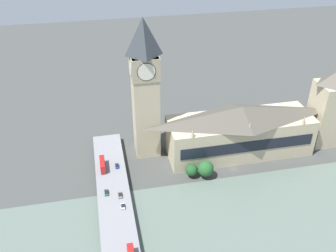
% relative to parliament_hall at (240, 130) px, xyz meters
% --- Properties ---
extents(ground_plane, '(600.00, 600.00, 0.00)m').
position_rel_parliament_hall_xyz_m(ground_plane, '(-15.84, 8.00, -15.10)').
color(ground_plane, '#424442').
extents(river_water, '(63.81, 360.00, 0.30)m').
position_rel_parliament_hall_xyz_m(river_water, '(-53.74, 8.00, -14.95)').
color(river_water, slate).
rests_on(river_water, ground_plane).
extents(parliament_hall, '(26.13, 83.10, 30.42)m').
position_rel_parliament_hall_xyz_m(parliament_hall, '(0.00, 0.00, 0.00)').
color(parliament_hall, '#C1B28E').
rests_on(parliament_hall, ground_plane).
extents(clock_tower, '(15.08, 15.08, 80.14)m').
position_rel_parliament_hall_xyz_m(clock_tower, '(11.57, 52.46, 27.59)').
color(clock_tower, '#C1B28E').
rests_on(clock_tower, ground_plane).
extents(victoria_tower, '(17.18, 17.18, 50.92)m').
position_rel_parliament_hall_xyz_m(victoria_tower, '(0.06, -54.14, 8.36)').
color(victoria_tower, '#C1B28E').
rests_on(victoria_tower, ground_plane).
extents(road_bridge, '(159.62, 16.14, 4.74)m').
position_rel_parliament_hall_xyz_m(road_bridge, '(-53.74, 75.45, -11.25)').
color(road_bridge, slate).
rests_on(road_bridge, ground_plane).
extents(double_decker_bus_rear, '(10.97, 2.64, 5.12)m').
position_rel_parliament_hall_xyz_m(double_decker_bus_rear, '(-5.81, 79.40, -7.53)').
color(double_decker_bus_rear, red).
rests_on(double_decker_bus_rear, road_bridge).
extents(car_northbound_lead, '(4.18, 1.79, 1.37)m').
position_rel_parliament_hall_xyz_m(car_northbound_lead, '(-5.93, 71.87, -9.67)').
color(car_northbound_lead, navy).
rests_on(car_northbound_lead, road_bridge).
extents(car_northbound_mid, '(3.84, 1.80, 1.35)m').
position_rel_parliament_hall_xyz_m(car_northbound_mid, '(-37.12, 71.89, -9.69)').
color(car_northbound_mid, silver).
rests_on(car_northbound_mid, road_bridge).
extents(car_southbound_lead, '(4.42, 1.91, 1.26)m').
position_rel_parliament_hall_xyz_m(car_southbound_lead, '(-25.96, 78.90, -9.70)').
color(car_southbound_lead, '#2D5638').
rests_on(car_southbound_lead, road_bridge).
extents(car_southbound_mid, '(4.37, 1.89, 1.24)m').
position_rel_parliament_hall_xyz_m(car_southbound_mid, '(-29.15, 72.42, -9.73)').
color(car_southbound_mid, slate).
rests_on(car_southbound_mid, road_bridge).
extents(tree_embankment_near, '(8.60, 8.60, 10.68)m').
position_rel_parliament_hall_xyz_m(tree_embankment_near, '(-19.20, 25.84, -8.73)').
color(tree_embankment_near, brown).
rests_on(tree_embankment_near, ground_plane).
extents(tree_embankment_mid, '(6.64, 6.64, 8.19)m').
position_rel_parliament_hall_xyz_m(tree_embankment_mid, '(-17.15, 32.98, -10.23)').
color(tree_embankment_mid, brown).
rests_on(tree_embankment_mid, ground_plane).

